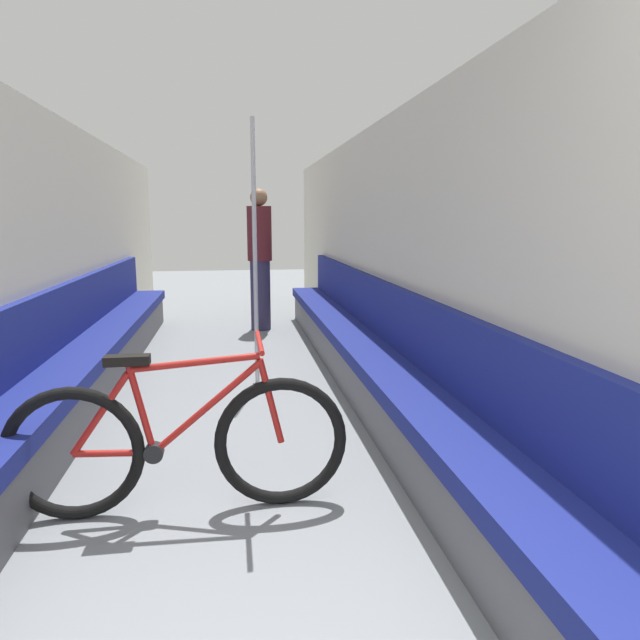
{
  "coord_description": "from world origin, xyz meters",
  "views": [
    {
      "loc": [
        0.05,
        -0.41,
        1.38
      ],
      "look_at": [
        0.7,
        3.84,
        0.61
      ],
      "focal_mm": 32.0,
      "sensor_mm": 36.0,
      "label": 1
    }
  ],
  "objects_px": {
    "bench_seat_row_left": "(82,364)",
    "bicycle": "(179,444)",
    "passenger_standing": "(260,258)",
    "bench_seat_row_right": "(365,354)",
    "grab_pole_near": "(255,259)"
  },
  "relations": [
    {
      "from": "bench_seat_row_left",
      "to": "bicycle",
      "type": "height_order",
      "value": "bench_seat_row_left"
    },
    {
      "from": "bicycle",
      "to": "passenger_standing",
      "type": "relative_size",
      "value": 0.92
    },
    {
      "from": "bench_seat_row_right",
      "to": "grab_pole_near",
      "type": "relative_size",
      "value": 3.13
    },
    {
      "from": "bench_seat_row_right",
      "to": "passenger_standing",
      "type": "distance_m",
      "value": 2.82
    },
    {
      "from": "bench_seat_row_right",
      "to": "bench_seat_row_left",
      "type": "bearing_deg",
      "value": 180.0
    },
    {
      "from": "bicycle",
      "to": "passenger_standing",
      "type": "height_order",
      "value": "passenger_standing"
    },
    {
      "from": "bicycle",
      "to": "grab_pole_near",
      "type": "distance_m",
      "value": 2.25
    },
    {
      "from": "grab_pole_near",
      "to": "bicycle",
      "type": "bearing_deg",
      "value": -102.25
    },
    {
      "from": "bench_seat_row_right",
      "to": "passenger_standing",
      "type": "bearing_deg",
      "value": 105.11
    },
    {
      "from": "passenger_standing",
      "to": "bicycle",
      "type": "bearing_deg",
      "value": -147.74
    },
    {
      "from": "bench_seat_row_right",
      "to": "grab_pole_near",
      "type": "bearing_deg",
      "value": 163.12
    },
    {
      "from": "bicycle",
      "to": "passenger_standing",
      "type": "xyz_separation_m",
      "value": [
        0.6,
        4.48,
        0.56
      ]
    },
    {
      "from": "bench_seat_row_left",
      "to": "passenger_standing",
      "type": "xyz_separation_m",
      "value": [
        1.49,
        2.66,
        0.61
      ]
    },
    {
      "from": "passenger_standing",
      "to": "bench_seat_row_right",
      "type": "bearing_deg",
      "value": -124.94
    },
    {
      "from": "bicycle",
      "to": "grab_pole_near",
      "type": "height_order",
      "value": "grab_pole_near"
    }
  ]
}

